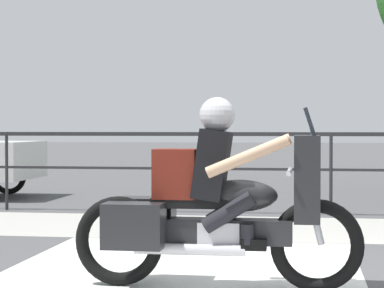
{
  "coord_description": "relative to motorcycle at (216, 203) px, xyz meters",
  "views": [
    {
      "loc": [
        -0.39,
        -6.36,
        1.31
      ],
      "look_at": [
        -1.38,
        0.2,
        1.17
      ],
      "focal_mm": 70.0,
      "sensor_mm": 36.0,
      "label": 1
    }
  ],
  "objects": [
    {
      "name": "motorcycle",
      "position": [
        0.0,
        0.0,
        0.0
      ],
      "size": [
        2.37,
        0.76,
        1.56
      ],
      "rotation": [
        0.0,
        0.0,
        0.08
      ],
      "color": "black",
      "rests_on": "ground"
    },
    {
      "name": "fence_railing",
      "position": [
        1.1,
        5.32,
        0.28
      ],
      "size": [
        36.0,
        0.05,
        1.25
      ],
      "color": "#232326",
      "rests_on": "ground"
    },
    {
      "name": "ground_plane",
      "position": [
        1.1,
        0.33,
        -0.7
      ],
      "size": [
        120.0,
        120.0,
        0.0
      ],
      "primitive_type": "plane",
      "color": "#4C4C4F"
    },
    {
      "name": "crosswalk_band",
      "position": [
        -0.4,
        0.13,
        -0.69
      ],
      "size": [
        3.24,
        6.0,
        0.01
      ],
      "primitive_type": "cube",
      "color": "silver",
      "rests_on": "ground"
    },
    {
      "name": "sidewalk_band",
      "position": [
        1.1,
        3.73,
        -0.69
      ],
      "size": [
        44.0,
        2.4,
        0.01
      ],
      "primitive_type": "cube",
      "color": "#A8A59E",
      "rests_on": "ground"
    }
  ]
}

